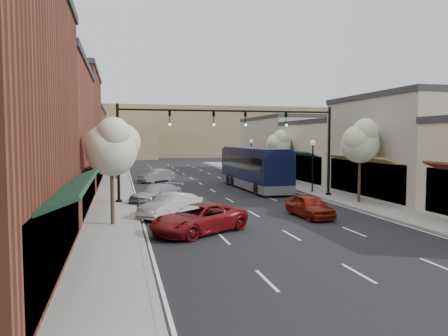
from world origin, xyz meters
TOP-DOWN VIEW (x-y plane):
  - ground at (0.00, 0.00)m, footprint 160.00×160.00m
  - sidewalk_left at (-8.40, 18.50)m, footprint 2.80×73.00m
  - sidewalk_right at (8.40, 18.50)m, footprint 2.80×73.00m
  - curb_left at (-7.00, 18.50)m, footprint 0.25×73.00m
  - curb_right at (7.00, 18.50)m, footprint 0.25×73.00m
  - bldg_left_midnear at (-14.23, 6.00)m, footprint 10.14×14.10m
  - bldg_left_midfar at (-14.24, 20.00)m, footprint 10.14×14.10m
  - bldg_left_far at (-14.22, 36.00)m, footprint 10.14×18.10m
  - bldg_right_midnear at (13.72, 6.00)m, footprint 9.14×12.10m
  - bldg_right_midfar at (13.70, 18.00)m, footprint 9.14×12.10m
  - bldg_right_far at (13.71, 32.00)m, footprint 9.14×16.10m
  - hill_far at (0.00, 90.00)m, footprint 120.00×30.00m
  - hill_near at (-25.00, 78.00)m, footprint 50.00×20.00m
  - signal_mast_right at (5.62, 8.00)m, footprint 8.22×0.46m
  - signal_mast_left at (-5.62, 8.00)m, footprint 8.22×0.46m
  - tree_right_near at (8.35, 3.94)m, footprint 2.85×2.65m
  - tree_right_far at (8.35, 19.94)m, footprint 2.85×2.65m
  - tree_left_near at (-8.25, -0.06)m, footprint 2.85×2.65m
  - tree_left_far at (-8.25, 25.94)m, footprint 2.85×2.65m
  - lamp_post_near at (7.80, 10.50)m, footprint 0.44×0.44m
  - lamp_post_far at (7.80, 28.00)m, footprint 0.44×0.44m
  - coach_bus at (3.85, 14.33)m, footprint 3.09×12.29m
  - red_hatchback at (2.82, 0.13)m, footprint 1.84×4.04m
  - parked_car_a at (-4.20, -2.52)m, footprint 5.59×4.82m
  - parked_car_b at (-5.05, 1.98)m, footprint 4.16×3.95m
  - parked_car_c at (-5.42, 7.91)m, footprint 4.50×4.57m
  - parked_car_e at (-4.20, 22.53)m, footprint 4.11×3.76m

SIDE VIEW (x-z plane):
  - ground at x=0.00m, z-range 0.00..0.00m
  - curb_left at x=-7.00m, z-range -0.01..0.16m
  - curb_right at x=7.00m, z-range -0.01..0.16m
  - sidewalk_left at x=-8.40m, z-range 0.00..0.15m
  - sidewalk_right at x=8.40m, z-range 0.00..0.15m
  - parked_car_c at x=-5.42m, z-range 0.00..1.32m
  - red_hatchback at x=2.82m, z-range 0.00..1.35m
  - parked_car_e at x=-4.20m, z-range 0.00..1.36m
  - parked_car_b at x=-5.05m, z-range 0.00..1.40m
  - parked_car_a at x=-4.20m, z-range 0.00..1.43m
  - coach_bus at x=3.85m, z-range 0.08..3.81m
  - lamp_post_near at x=7.80m, z-range 0.79..5.23m
  - lamp_post_far at x=7.80m, z-range 0.79..5.23m
  - bldg_right_midfar at x=13.70m, z-range -0.03..6.37m
  - bldg_right_far at x=13.71m, z-range -0.04..7.36m
  - bldg_right_midnear at x=13.72m, z-range -0.04..7.86m
  - tree_right_far at x=8.35m, z-range 1.28..6.70m
  - hill_near at x=-25.00m, z-range 0.00..8.00m
  - bldg_left_far at x=-14.22m, z-range -0.04..8.36m
  - tree_left_near at x=-8.25m, z-range 1.38..7.07m
  - tree_right_near at x=8.35m, z-range 1.47..7.43m
  - tree_left_far at x=-8.25m, z-range 1.54..7.67m
  - signal_mast_right at x=5.62m, z-range 1.12..8.12m
  - signal_mast_left at x=-5.62m, z-range 1.12..8.12m
  - bldg_left_midnear at x=-14.23m, z-range -0.04..9.36m
  - bldg_left_midfar at x=-14.24m, z-range -0.05..10.85m
  - hill_far at x=0.00m, z-range 0.00..12.00m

